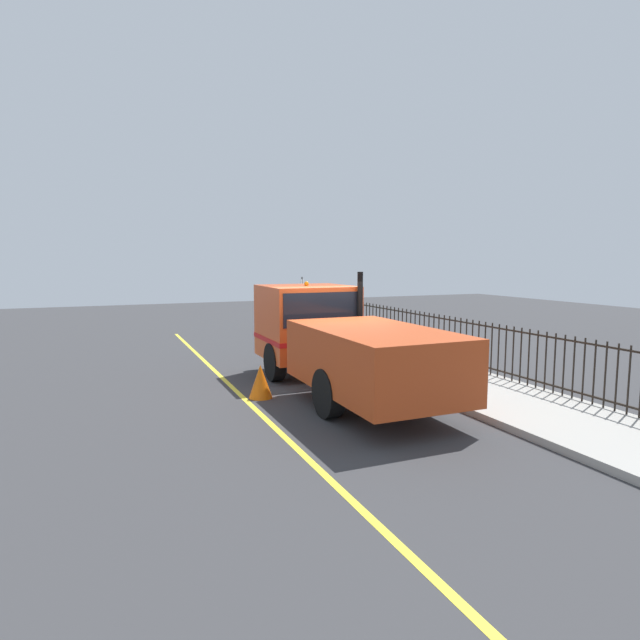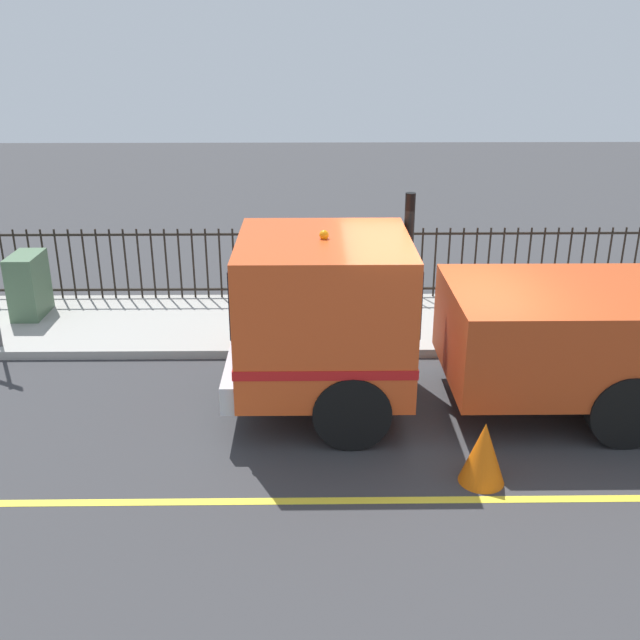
{
  "view_description": "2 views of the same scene",
  "coord_description": "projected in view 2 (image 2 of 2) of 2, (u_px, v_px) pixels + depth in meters",
  "views": [
    {
      "loc": [
        -5.04,
        -11.12,
        3.05
      ],
      "look_at": [
        0.44,
        1.78,
        1.41
      ],
      "focal_mm": 29.35,
      "sensor_mm": 36.0,
      "label": 1
    },
    {
      "loc": [
        -8.82,
        1.67,
        4.73
      ],
      "look_at": [
        0.89,
        1.55,
        0.9
      ],
      "focal_mm": 40.78,
      "sensor_mm": 36.0,
      "label": 2
    }
  ],
  "objects": [
    {
      "name": "worker_standing",
      "position": [
        253.0,
        274.0,
        11.36
      ],
      "size": [
        0.39,
        0.62,
        1.79
      ],
      "rotation": [
        0.0,
        0.0,
        -1.92
      ],
      "color": "maroon",
      "rests_on": "sidewalk_slab"
    },
    {
      "name": "sidewalk_slab",
      "position": [
        408.0,
        323.0,
        12.57
      ],
      "size": [
        2.62,
        23.6,
        0.14
      ],
      "primitive_type": "cube",
      "color": "#A3A099",
      "rests_on": "ground"
    },
    {
      "name": "lane_marking",
      "position": [
        465.0,
        500.0,
        7.91
      ],
      "size": [
        0.12,
        21.24,
        0.01
      ],
      "primitive_type": "cube",
      "color": "yellow",
      "rests_on": "ground"
    },
    {
      "name": "ground_plane",
      "position": [
        433.0,
        404.0,
        9.96
      ],
      "size": [
        51.93,
        51.93,
        0.0
      ],
      "primitive_type": "plane",
      "color": "#38383A",
      "rests_on": "ground"
    },
    {
      "name": "iron_fence",
      "position": [
        401.0,
        262.0,
        13.4
      ],
      "size": [
        0.04,
        20.1,
        1.32
      ],
      "color": "black",
      "rests_on": "sidewalk_slab"
    },
    {
      "name": "utility_cabinet",
      "position": [
        29.0,
        285.0,
        12.56
      ],
      "size": [
        0.87,
        0.48,
        1.09
      ],
      "primitive_type": "cube",
      "color": "#4C6B4C",
      "rests_on": "sidewalk_slab"
    },
    {
      "name": "work_truck",
      "position": [
        450.0,
        319.0,
        9.43
      ],
      "size": [
        2.29,
        6.97,
        2.74
      ],
      "rotation": [
        0.0,
        0.0,
        -0.0
      ],
      "color": "#D84C1E",
      "rests_on": "ground"
    },
    {
      "name": "traffic_cone",
      "position": [
        483.0,
        453.0,
        8.11
      ],
      "size": [
        0.52,
        0.52,
        0.74
      ],
      "primitive_type": "cone",
      "color": "orange",
      "rests_on": "ground"
    }
  ]
}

